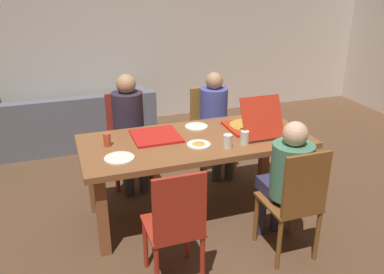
% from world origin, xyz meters
% --- Properties ---
extents(ground_plane, '(20.00, 20.00, 0.00)m').
position_xyz_m(ground_plane, '(0.00, 0.00, 0.00)').
color(ground_plane, brown).
extents(back_wall, '(7.85, 0.12, 2.72)m').
position_xyz_m(back_wall, '(0.00, 2.85, 1.36)').
color(back_wall, beige).
rests_on(back_wall, ground).
extents(dining_table, '(2.06, 0.91, 0.77)m').
position_xyz_m(dining_table, '(0.00, 0.00, 0.67)').
color(dining_table, brown).
rests_on(dining_table, ground).
extents(chair_0, '(0.40, 0.43, 0.97)m').
position_xyz_m(chair_0, '(0.51, -0.88, 0.54)').
color(chair_0, brown).
rests_on(chair_0, ground).
extents(person_0, '(0.32, 0.49, 1.15)m').
position_xyz_m(person_0, '(0.51, -0.73, 0.68)').
color(person_0, '#342F4E').
rests_on(person_0, ground).
extents(chair_1, '(0.43, 0.41, 0.97)m').
position_xyz_m(chair_1, '(-0.46, 0.89, 0.51)').
color(chair_1, '#AD3228').
rests_on(chair_1, ground).
extents(person_1, '(0.32, 0.49, 1.21)m').
position_xyz_m(person_1, '(-0.46, 0.76, 0.71)').
color(person_1, '#3A3846').
rests_on(person_1, ground).
extents(chair_2, '(0.45, 0.38, 0.94)m').
position_xyz_m(chair_2, '(0.51, 0.91, 0.51)').
color(chair_2, olive).
rests_on(chair_2, ground).
extents(person_2, '(0.31, 0.51, 1.15)m').
position_xyz_m(person_2, '(0.51, 0.76, 0.68)').
color(person_2, '#3C423D').
rests_on(person_2, ground).
extents(chair_3, '(0.39, 0.41, 0.97)m').
position_xyz_m(chair_3, '(-0.46, -0.89, 0.54)').
color(chair_3, '#AD2A1C').
rests_on(chair_3, ground).
extents(pizza_box_0, '(0.39, 0.55, 0.38)m').
position_xyz_m(pizza_box_0, '(0.56, 0.03, 0.82)').
color(pizza_box_0, red).
rests_on(pizza_box_0, dining_table).
extents(pizza_box_1, '(0.42, 0.42, 0.02)m').
position_xyz_m(pizza_box_1, '(-0.33, 0.15, 0.78)').
color(pizza_box_1, red).
rests_on(pizza_box_1, dining_table).
extents(plate_0, '(0.21, 0.21, 0.03)m').
position_xyz_m(plate_0, '(-0.02, -0.14, 0.78)').
color(plate_0, white).
rests_on(plate_0, dining_table).
extents(plate_1, '(0.24, 0.24, 0.01)m').
position_xyz_m(plate_1, '(-0.72, -0.19, 0.78)').
color(plate_1, white).
rests_on(plate_1, dining_table).
extents(plate_2, '(0.23, 0.23, 0.03)m').
position_xyz_m(plate_2, '(0.84, -0.25, 0.78)').
color(plate_2, white).
rests_on(plate_2, dining_table).
extents(plate_3, '(0.22, 0.22, 0.01)m').
position_xyz_m(plate_3, '(0.10, 0.27, 0.78)').
color(plate_3, white).
rests_on(plate_3, dining_table).
extents(drinking_glass_0, '(0.08, 0.08, 0.12)m').
position_xyz_m(drinking_glass_0, '(0.19, -0.28, 0.83)').
color(drinking_glass_0, silver).
rests_on(drinking_glass_0, dining_table).
extents(drinking_glass_1, '(0.08, 0.08, 0.10)m').
position_xyz_m(drinking_glass_1, '(0.79, 0.32, 0.82)').
color(drinking_glass_1, '#BD502A').
rests_on(drinking_glass_1, dining_table).
extents(drinking_glass_2, '(0.06, 0.06, 0.12)m').
position_xyz_m(drinking_glass_2, '(-0.77, 0.10, 0.83)').
color(drinking_glass_2, '#BA4528').
rests_on(drinking_glass_2, dining_table).
extents(drinking_glass_3, '(0.08, 0.08, 0.12)m').
position_xyz_m(drinking_glass_3, '(0.36, -0.25, 0.83)').
color(drinking_glass_3, silver).
rests_on(drinking_glass_3, dining_table).
extents(couch, '(2.13, 0.87, 0.72)m').
position_xyz_m(couch, '(-0.98, 2.13, 0.27)').
color(couch, slate).
rests_on(couch, ground).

